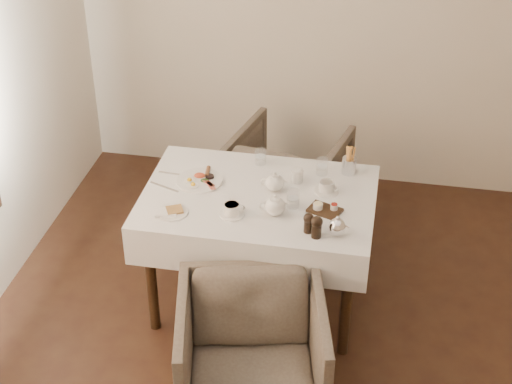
{
  "coord_description": "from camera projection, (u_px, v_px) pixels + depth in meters",
  "views": [
    {
      "loc": [
        -0.05,
        -2.55,
        3.13
      ],
      "look_at": [
        -0.71,
        0.92,
        0.82
      ],
      "focal_mm": 55.0,
      "sensor_mm": 36.0,
      "label": 1
    }
  ],
  "objects": [
    {
      "name": "teacup_far",
      "position": [
        327.0,
        187.0,
        4.33
      ],
      "size": [
        0.14,
        0.14,
        0.07
      ],
      "rotation": [
        0.0,
        0.0,
        -0.31
      ],
      "color": "white",
      "rests_on": "table"
    },
    {
      "name": "side_plate",
      "position": [
        171.0,
        212.0,
        4.17
      ],
      "size": [
        0.17,
        0.17,
        0.02
      ],
      "rotation": [
        0.0,
        0.0,
        0.25
      ],
      "color": "white",
      "rests_on": "table"
    },
    {
      "name": "condiment_board",
      "position": [
        325.0,
        209.0,
        4.18
      ],
      "size": [
        0.2,
        0.17,
        0.04
      ],
      "rotation": [
        0.0,
        0.0,
        -0.35
      ],
      "color": "black",
      "rests_on": "table"
    },
    {
      "name": "cutlery_knife",
      "position": [
        164.0,
        187.0,
        4.38
      ],
      "size": [
        0.19,
        0.09,
        0.0
      ],
      "primitive_type": "cube",
      "rotation": [
        0.0,
        0.0,
        1.2
      ],
      "color": "silver",
      "rests_on": "table"
    },
    {
      "name": "teapot_front",
      "position": [
        275.0,
        205.0,
        4.13
      ],
      "size": [
        0.18,
        0.16,
        0.12
      ],
      "primitive_type": null,
      "rotation": [
        0.0,
        0.0,
        0.28
      ],
      "color": "white",
      "rests_on": "table"
    },
    {
      "name": "armchair_far",
      "position": [
        288.0,
        178.0,
        5.27
      ],
      "size": [
        0.85,
        0.86,
        0.66
      ],
      "primitive_type": "imported",
      "rotation": [
        0.0,
        0.0,
        2.91
      ],
      "color": "#4F443A",
      "rests_on": "ground"
    },
    {
      "name": "teacup_near",
      "position": [
        232.0,
        210.0,
        4.14
      ],
      "size": [
        0.14,
        0.14,
        0.07
      ],
      "rotation": [
        0.0,
        0.0,
        0.26
      ],
      "color": "white",
      "rests_on": "table"
    },
    {
      "name": "fries_cup",
      "position": [
        349.0,
        161.0,
        4.47
      ],
      "size": [
        0.08,
        0.08,
        0.17
      ],
      "rotation": [
        0.0,
        0.0,
        -0.21
      ],
      "color": "silver",
      "rests_on": "table"
    },
    {
      "name": "creamer",
      "position": [
        297.0,
        175.0,
        4.41
      ],
      "size": [
        0.07,
        0.07,
        0.08
      ],
      "primitive_type": "cylinder",
      "rotation": [
        0.0,
        0.0,
        0.02
      ],
      "color": "white",
      "rests_on": "table"
    },
    {
      "name": "pepper_mill_right",
      "position": [
        317.0,
        227.0,
        3.96
      ],
      "size": [
        0.07,
        0.07,
        0.12
      ],
      "primitive_type": null,
      "rotation": [
        0.0,
        0.0,
        -0.25
      ],
      "color": "black",
      "rests_on": "table"
    },
    {
      "name": "breakfast_plate",
      "position": [
        200.0,
        180.0,
        4.43
      ],
      "size": [
        0.26,
        0.26,
        0.03
      ],
      "rotation": [
        0.0,
        0.0,
        -0.34
      ],
      "color": "white",
      "rests_on": "table"
    },
    {
      "name": "glass_mid",
      "position": [
        293.0,
        199.0,
        4.2
      ],
      "size": [
        0.07,
        0.07,
        0.1
      ],
      "primitive_type": "cylinder",
      "rotation": [
        0.0,
        0.0,
        0.03
      ],
      "color": "silver",
      "rests_on": "table"
    },
    {
      "name": "cutlery_fork",
      "position": [
        173.0,
        174.0,
        4.5
      ],
      "size": [
        0.17,
        0.03,
        0.0
      ],
      "primitive_type": "cube",
      "rotation": [
        0.0,
        0.0,
        1.5
      ],
      "color": "silver",
      "rests_on": "table"
    },
    {
      "name": "silver_pot",
      "position": [
        337.0,
        226.0,
        3.97
      ],
      "size": [
        0.11,
        0.1,
        0.12
      ],
      "primitive_type": null,
      "rotation": [
        0.0,
        0.0,
        -0.05
      ],
      "color": "white",
      "rests_on": "table"
    },
    {
      "name": "pepper_mill_left",
      "position": [
        308.0,
        223.0,
        4.0
      ],
      "size": [
        0.06,
        0.06,
        0.11
      ],
      "primitive_type": null,
      "rotation": [
        0.0,
        0.0,
        -0.12
      ],
      "color": "black",
      "rests_on": "table"
    },
    {
      "name": "table",
      "position": [
        258.0,
        213.0,
        4.38
      ],
      "size": [
        1.28,
        0.88,
        0.75
      ],
      "color": "black",
      "rests_on": "ground"
    },
    {
      "name": "glass_right",
      "position": [
        322.0,
        166.0,
        4.48
      ],
      "size": [
        0.09,
        0.09,
        0.1
      ],
      "primitive_type": "cylinder",
      "rotation": [
        0.0,
        0.0,
        -0.33
      ],
      "color": "silver",
      "rests_on": "table"
    },
    {
      "name": "teapot_centre",
      "position": [
        275.0,
        181.0,
        4.32
      ],
      "size": [
        0.16,
        0.13,
        0.12
      ],
      "primitive_type": null,
      "rotation": [
        0.0,
        0.0,
        0.14
      ],
      "color": "white",
      "rests_on": "table"
    },
    {
      "name": "armchair_near",
      "position": [
        252.0,
        355.0,
        3.87
      ],
      "size": [
        0.86,
        0.88,
        0.67
      ],
      "primitive_type": "imported",
      "rotation": [
        0.0,
        0.0,
        0.22
      ],
      "color": "#4F443A",
      "rests_on": "ground"
    },
    {
      "name": "glass_left",
      "position": [
        261.0,
        157.0,
        4.57
      ],
      "size": [
        0.07,
        0.07,
        0.09
      ],
      "primitive_type": "cylinder",
      "rotation": [
        0.0,
        0.0,
        0.02
      ],
      "color": "silver",
      "rests_on": "table"
    }
  ]
}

